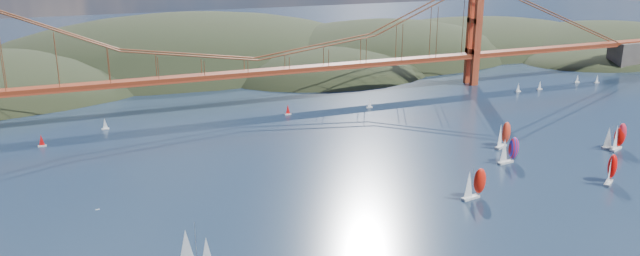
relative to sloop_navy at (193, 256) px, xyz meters
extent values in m
ellipsoid|color=black|center=(49.34, 266.85, -23.21)|extent=(300.00, 180.00, 96.00)
ellipsoid|color=black|center=(169.34, 236.85, -19.71)|extent=(220.00, 140.00, 76.00)
ellipsoid|color=black|center=(119.34, 206.85, -14.81)|extent=(140.00, 110.00, 48.00)
ellipsoid|color=black|center=(259.34, 256.85, -16.91)|extent=(260.00, 160.00, 60.00)
ellipsoid|color=black|center=(344.34, 216.85, -15.51)|extent=(220.00, 150.00, 52.00)
ellipsoid|color=black|center=(299.34, 176.85, -11.31)|extent=(120.00, 90.00, 28.00)
cube|color=maroon|center=(59.34, 146.85, 9.59)|extent=(440.00, 7.00, 1.60)
cube|color=maroon|center=(59.34, 146.85, 8.39)|extent=(440.00, 7.00, 0.80)
cube|color=maroon|center=(179.34, 146.85, 21.09)|extent=(4.00, 8.50, 55.00)
cube|color=#4C443D|center=(293.34, 146.85, 1.59)|extent=(24.00, 12.00, 16.00)
cylinder|color=#99999E|center=(0.83, -0.05, 1.41)|extent=(0.14, 0.14, 13.41)
cone|color=white|center=(-1.31, 0.08, 0.74)|extent=(5.50, 5.50, 11.80)
cone|color=white|center=(3.14, -0.19, -0.60)|extent=(3.93, 3.93, 9.39)
cube|color=silver|center=(86.59, 15.57, -6.03)|extent=(6.57, 2.96, 0.76)
cylinder|color=#99999E|center=(86.90, 15.64, -0.89)|extent=(0.10, 0.10, 9.52)
cone|color=white|center=(85.46, 15.36, -1.37)|extent=(4.17, 4.17, 8.38)
ellipsoid|color=red|center=(90.01, 16.25, -1.37)|extent=(4.90, 3.60, 8.00)
cube|color=silver|center=(134.45, 8.85, -6.03)|extent=(6.24, 4.98, 0.76)
cylinder|color=#99999E|center=(134.72, 9.03, -0.91)|extent=(0.09, 0.09, 9.48)
cone|color=white|center=(133.50, 8.22, -1.39)|extent=(4.91, 4.91, 8.34)
ellipsoid|color=#EE0300|center=(137.35, 10.78, -1.39)|extent=(5.22, 4.77, 7.97)
cube|color=silver|center=(162.76, 35.45, -6.07)|extent=(5.98, 3.38, 0.69)
cylinder|color=#99999E|center=(163.04, 35.36, -1.39)|extent=(0.09, 0.09, 8.65)
cone|color=white|center=(161.78, 35.78, -1.83)|extent=(4.10, 4.10, 7.62)
ellipsoid|color=#EA0801|center=(165.77, 34.43, -1.83)|extent=(4.64, 3.70, 7.27)
cube|color=silver|center=(125.63, 51.68, -6.02)|extent=(6.68, 4.45, 0.78)
cylinder|color=#99999E|center=(125.93, 51.82, -0.74)|extent=(0.10, 0.10, 9.79)
cone|color=white|center=(124.57, 51.17, -1.22)|extent=(4.87, 4.87, 8.61)
ellipsoid|color=red|center=(128.87, 53.22, -1.22)|extent=(5.36, 4.55, 8.22)
cube|color=white|center=(163.69, 33.48, -6.01)|extent=(6.98, 4.16, 0.81)
cylinder|color=#99999E|center=(164.00, 33.60, -0.54)|extent=(0.10, 0.10, 10.12)
cone|color=white|center=(162.55, 33.05, -1.05)|extent=(4.88, 4.88, 8.91)
ellipsoid|color=red|center=(167.16, 34.80, -1.05)|extent=(5.47, 4.45, 8.50)
cube|color=silver|center=(116.44, 37.19, -6.04)|extent=(6.47, 2.60, 0.76)
cylinder|color=#99999E|center=(116.75, 37.24, -0.94)|extent=(0.09, 0.09, 9.44)
cone|color=white|center=(115.32, 37.04, -1.41)|extent=(3.97, 3.97, 8.31)
ellipsoid|color=red|center=(119.87, 37.66, -1.41)|extent=(4.74, 3.34, 7.93)
cube|color=silver|center=(-33.93, 118.44, -6.16)|extent=(3.00, 1.00, 0.50)
cone|color=red|center=(-33.93, 118.44, -3.81)|extent=(2.00, 2.00, 4.20)
cube|color=silver|center=(-10.17, 132.69, -6.16)|extent=(3.00, 1.00, 0.50)
cone|color=white|center=(-10.17, 132.69, -3.81)|extent=(2.00, 2.00, 4.20)
cube|color=silver|center=(190.77, 121.80, -6.16)|extent=(3.00, 1.00, 0.50)
cone|color=white|center=(190.77, 121.80, -3.81)|extent=(2.00, 2.00, 4.20)
cube|color=silver|center=(204.39, 121.53, -6.16)|extent=(3.00, 1.00, 0.50)
cone|color=white|center=(204.39, 121.53, -3.81)|extent=(2.00, 2.00, 4.20)
cube|color=silver|center=(234.82, 126.98, -6.16)|extent=(3.00, 1.00, 0.50)
cone|color=white|center=(234.82, 126.98, -3.81)|extent=(2.00, 2.00, 4.20)
cube|color=silver|center=(244.45, 122.54, -6.16)|extent=(3.00, 1.00, 0.50)
cone|color=white|center=(244.45, 122.54, -3.81)|extent=(2.00, 2.00, 4.20)
cube|color=silver|center=(106.04, 122.45, -6.16)|extent=(3.00, 1.00, 0.50)
cone|color=white|center=(106.04, 122.45, -3.81)|extent=(2.00, 2.00, 4.20)
cube|color=silver|center=(66.93, 125.42, -6.16)|extent=(3.00, 1.00, 0.50)
cone|color=red|center=(66.93, 125.42, -3.81)|extent=(2.00, 2.00, 4.20)
ellipsoid|color=white|center=(-19.19, -12.39, 19.82)|extent=(0.90, 0.25, 0.17)
camera|label=1|loc=(-21.19, -127.96, 68.43)|focal=35.00mm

